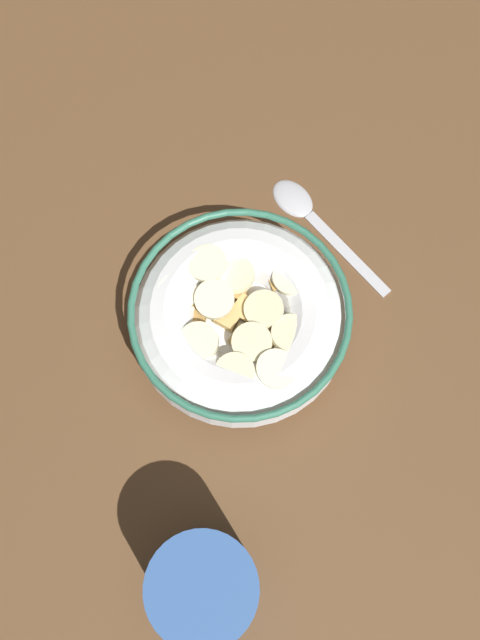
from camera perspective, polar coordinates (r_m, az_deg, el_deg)
The scene contains 4 objects.
ground_plane at distance 61.41cm, azimuth -0.00°, elevation -1.16°, with size 119.59×119.59×2.00cm, color brown.
cereal_bowl at distance 57.45cm, azimuth -0.01°, elevation 0.04°, with size 17.87×17.87×6.04cm.
spoon at distance 64.69cm, azimuth 5.45°, elevation 8.81°, with size 13.29×9.66×0.80cm.
coffee_mug at distance 53.07cm, azimuth -2.86°, elevation -20.97°, with size 10.63×7.56×9.56cm.
Camera 1 is at (17.80, -2.29, 57.72)cm, focal length 39.37 mm.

